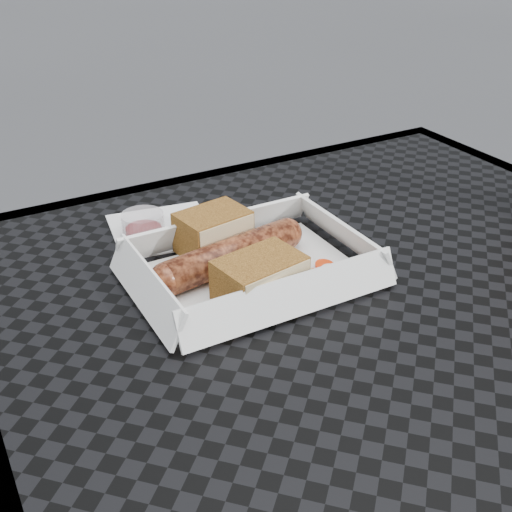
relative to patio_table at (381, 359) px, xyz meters
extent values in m
cube|color=black|center=(0.00, 0.00, 0.07)|extent=(0.80, 0.80, 0.01)
cube|color=black|center=(0.00, 0.39, 0.06)|extent=(0.80, 0.03, 0.03)
cylinder|color=black|center=(-0.35, 0.35, -0.30)|extent=(0.03, 0.03, 0.73)
cylinder|color=black|center=(0.35, 0.35, -0.30)|extent=(0.03, 0.03, 0.73)
cube|color=white|center=(-0.10, 0.11, 0.08)|extent=(0.22, 0.15, 0.00)
cylinder|color=brown|center=(-0.11, 0.13, 0.10)|extent=(0.16, 0.06, 0.04)
sphere|color=brown|center=(-0.04, 0.14, 0.10)|extent=(0.04, 0.04, 0.04)
sphere|color=brown|center=(-0.19, 0.11, 0.10)|extent=(0.04, 0.04, 0.04)
cube|color=brown|center=(-0.11, 0.17, 0.10)|extent=(0.08, 0.07, 0.05)
cube|color=brown|center=(-0.11, 0.06, 0.10)|extent=(0.09, 0.07, 0.04)
cylinder|color=red|center=(-0.04, 0.06, 0.08)|extent=(0.02, 0.02, 0.00)
torus|color=white|center=(-0.03, 0.06, 0.08)|extent=(0.02, 0.02, 0.00)
cube|color=#B2D17F|center=(-0.03, 0.07, 0.08)|extent=(0.02, 0.02, 0.00)
cube|color=white|center=(-0.14, 0.26, 0.08)|extent=(0.14, 0.14, 0.00)
cylinder|color=maroon|center=(-0.17, 0.25, 0.09)|extent=(0.05, 0.05, 0.03)
cylinder|color=silver|center=(-0.12, 0.19, 0.09)|extent=(0.05, 0.05, 0.03)
camera|label=1|loc=(-0.38, -0.41, 0.44)|focal=45.00mm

